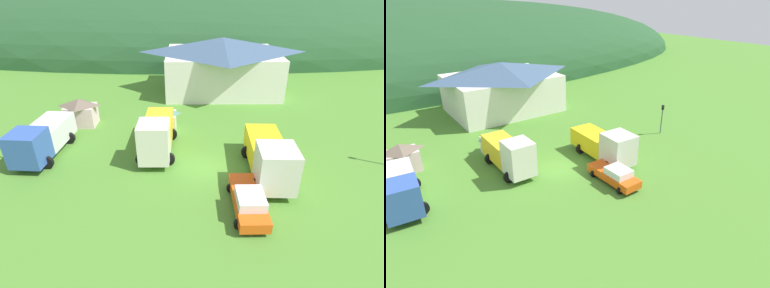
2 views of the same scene
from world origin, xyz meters
TOP-DOWN VIEW (x-y plane):
  - ground_plane at (0.00, 0.00)m, footprint 200.00×200.00m
  - forested_hill_backdrop at (0.00, 57.26)m, footprint 149.46×60.00m
  - depot_building at (3.03, 19.74)m, footprint 15.49×12.03m
  - play_shed_cream at (-3.78, 7.08)m, footprint 2.50×2.39m
  - play_shed_pink at (-12.40, 8.48)m, footprint 3.18×2.38m
  - box_truck_blue at (-13.61, 2.15)m, footprint 3.63×7.27m
  - heavy_rig_striped at (-4.05, 2.57)m, footprint 3.21×7.43m
  - flatbed_truck_yellow at (4.67, -1.11)m, footprint 3.57×7.93m
  - service_pickup_orange at (2.49, -4.98)m, footprint 2.34×5.29m
  - traffic_cone_near_pickup at (8.35, 2.91)m, footprint 0.36×0.36m

SIDE VIEW (x-z plane):
  - ground_plane at x=0.00m, z-range 0.00..0.00m
  - forested_hill_backdrop at x=0.00m, z-range -14.61..14.61m
  - traffic_cone_near_pickup at x=8.35m, z-range -0.31..0.31m
  - service_pickup_orange at x=2.49m, z-range 0.00..1.66m
  - play_shed_cream at x=-3.78m, z-range 0.04..2.48m
  - play_shed_pink at x=-12.40m, z-range 0.04..2.89m
  - box_truck_blue at x=-13.61m, z-range 0.09..3.25m
  - flatbed_truck_yellow at x=4.67m, z-range -0.01..3.52m
  - heavy_rig_striped at x=-4.05m, z-range -0.02..3.69m
  - depot_building at x=3.03m, z-range 0.11..7.02m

